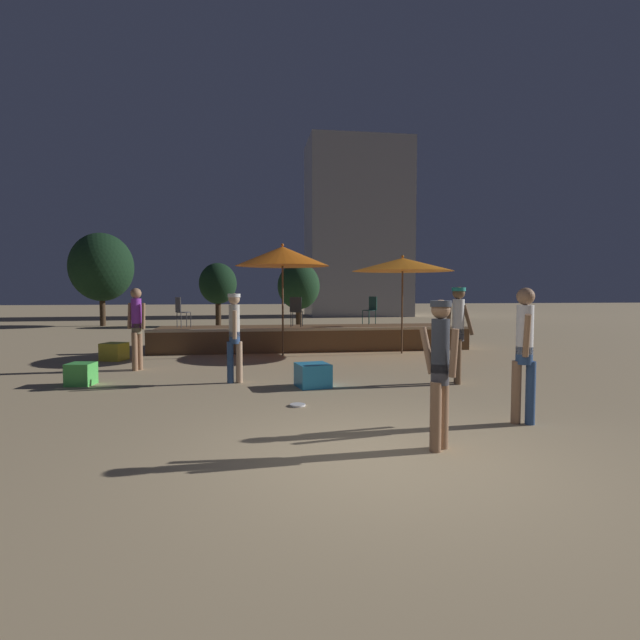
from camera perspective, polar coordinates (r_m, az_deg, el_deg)
name	(u,v)px	position (r m, az deg, el deg)	size (l,w,h in m)	color
ground_plane	(385,457)	(5.72, 7.38, -15.28)	(120.00, 120.00, 0.00)	tan
wooden_deck	(309,337)	(15.94, -1.25, -2.00)	(9.58, 2.74, 0.72)	brown
patio_umbrella_0	(403,265)	(14.57, 9.42, 6.26)	(2.91, 2.91, 2.84)	brown
patio_umbrella_1	(283,256)	(13.95, -4.31, 7.27)	(2.61, 2.61, 3.12)	brown
cube_seat_0	(114,352)	(14.11, -22.46, -3.36)	(0.70, 0.70, 0.46)	yellow
cube_seat_1	(313,375)	(9.51, -0.82, -6.32)	(0.69, 0.69, 0.44)	#2D9EDB
cube_seat_2	(81,374)	(10.72, -25.65, -5.59)	(0.52, 0.52, 0.43)	#4CC651
person_0	(524,348)	(7.33, 22.32, -3.00)	(0.30, 0.57, 1.87)	#2D4C7F
person_1	(234,332)	(9.94, -9.75, -1.37)	(0.30, 0.53, 1.77)	tan
person_2	(458,327)	(10.10, 15.51, -0.82)	(0.54, 0.30, 1.90)	brown
person_3	(440,366)	(5.86, 13.56, -5.11)	(0.38, 0.44, 1.72)	#997051
person_4	(137,324)	(12.12, -20.22, -0.46)	(0.47, 0.30, 1.88)	#997051
bistro_chair_0	(371,307)	(16.46, 5.86, 1.45)	(0.47, 0.46, 0.90)	#1E4C47
bistro_chair_1	(181,309)	(15.33, -15.63, 1.20)	(0.47, 0.46, 0.90)	#47474C
bistro_chair_2	(296,309)	(15.10, -2.74, 1.29)	(0.42, 0.43, 0.90)	#2D3338
frisbee_disc	(298,405)	(8.00, -2.57, -9.68)	(0.25, 0.25, 0.03)	white
background_tree_0	(299,286)	(23.57, -2.45, 3.86)	(1.99, 1.99, 3.12)	#3D2B1C
background_tree_1	(101,267)	(27.79, -23.70, 5.54)	(3.14, 3.14, 4.73)	#3D2B1C
background_tree_2	(218,284)	(25.82, -11.59, 4.07)	(1.89, 1.89, 3.20)	#3D2B1C
distant_building	(357,230)	(36.19, 4.29, 10.26)	(7.10, 4.63, 12.27)	gray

